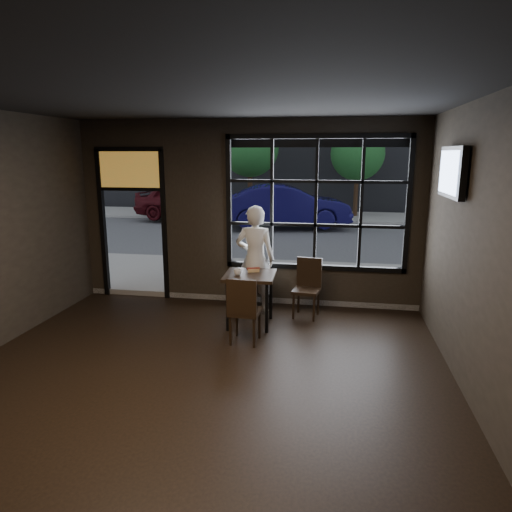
% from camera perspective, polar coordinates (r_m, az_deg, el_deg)
% --- Properties ---
extents(floor, '(6.00, 7.00, 0.02)m').
position_cam_1_polar(floor, '(5.21, -8.89, -17.77)').
color(floor, black).
rests_on(floor, ground).
extents(ceiling, '(6.00, 7.00, 0.02)m').
position_cam_1_polar(ceiling, '(4.54, -10.36, 19.96)').
color(ceiling, black).
rests_on(ceiling, ground).
extents(wall_right, '(0.04, 7.00, 3.20)m').
position_cam_1_polar(wall_right, '(4.61, 28.36, -1.64)').
color(wall_right, black).
rests_on(wall_right, ground).
extents(window_frame, '(3.06, 0.12, 2.28)m').
position_cam_1_polar(window_frame, '(7.79, 7.49, 6.52)').
color(window_frame, black).
rests_on(window_frame, ground).
extents(stained_transom, '(1.20, 0.06, 0.70)m').
position_cam_1_polar(stained_transom, '(8.55, -15.48, 10.41)').
color(stained_transom, orange).
rests_on(stained_transom, ground).
extents(street_asphalt, '(60.00, 41.00, 0.04)m').
position_cam_1_polar(street_asphalt, '(28.41, 6.74, 7.23)').
color(street_asphalt, '#545456').
rests_on(street_asphalt, ground).
extents(building_across, '(28.00, 12.00, 15.00)m').
position_cam_1_polar(building_across, '(27.72, 7.04, 22.70)').
color(building_across, '#5B5956').
rests_on(building_across, ground).
extents(cafe_table, '(0.79, 0.79, 0.83)m').
position_cam_1_polar(cafe_table, '(7.10, -0.76, -5.43)').
color(cafe_table, black).
rests_on(cafe_table, floor).
extents(chair_near, '(0.44, 0.44, 0.97)m').
position_cam_1_polar(chair_near, '(6.44, -1.37, -6.68)').
color(chair_near, black).
rests_on(chair_near, floor).
extents(chair_window, '(0.48, 0.48, 0.96)m').
position_cam_1_polar(chair_window, '(7.46, 6.32, -4.09)').
color(chair_window, black).
rests_on(chair_window, floor).
extents(man, '(0.67, 0.44, 1.81)m').
position_cam_1_polar(man, '(7.59, -0.11, -0.42)').
color(man, silver).
rests_on(man, floor).
extents(hotdog, '(0.21, 0.14, 0.06)m').
position_cam_1_polar(hotdog, '(7.10, -0.33, -1.76)').
color(hotdog, tan).
rests_on(hotdog, cafe_table).
extents(cup, '(0.13, 0.13, 0.10)m').
position_cam_1_polar(cup, '(6.91, -2.30, -2.03)').
color(cup, silver).
rests_on(cup, cafe_table).
extents(tv, '(0.12, 1.06, 0.62)m').
position_cam_1_polar(tv, '(6.20, 23.36, 9.59)').
color(tv, black).
rests_on(tv, wall_right).
extents(navy_car, '(4.69, 2.43, 1.47)m').
position_cam_1_polar(navy_car, '(16.16, 3.73, 6.29)').
color(navy_car, '#0E0B3D').
rests_on(navy_car, street_asphalt).
extents(maroon_car, '(4.46, 2.32, 1.45)m').
position_cam_1_polar(maroon_car, '(18.11, -8.35, 6.83)').
color(maroon_car, '#3D0A0E').
rests_on(maroon_car, street_asphalt).
extents(tree_left, '(2.37, 2.37, 4.05)m').
position_cam_1_polar(tree_left, '(19.12, -0.77, 13.34)').
color(tree_left, '#332114').
rests_on(tree_left, street_asphalt).
extents(tree_right, '(2.18, 2.18, 3.71)m').
position_cam_1_polar(tree_right, '(19.37, 12.59, 12.34)').
color(tree_right, '#332114').
rests_on(tree_right, street_asphalt).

